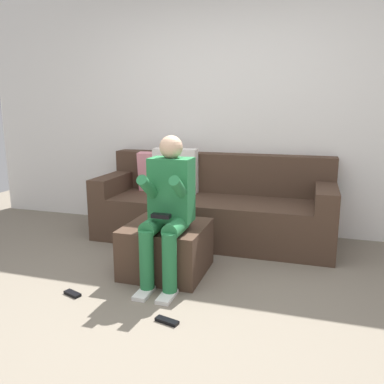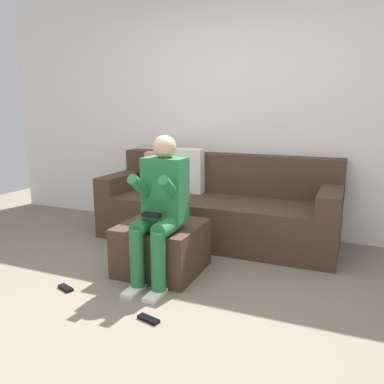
% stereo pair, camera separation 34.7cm
% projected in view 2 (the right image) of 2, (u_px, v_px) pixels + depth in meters
% --- Properties ---
extents(ground_plane, '(7.82, 7.82, 0.00)m').
position_uv_depth(ground_plane, '(138.00, 319.00, 2.53)').
color(ground_plane, slate).
extents(wall_back, '(6.02, 0.10, 2.63)m').
position_uv_depth(wall_back, '(237.00, 111.00, 4.20)').
color(wall_back, white).
rests_on(wall_back, ground_plane).
extents(couch_sectional, '(2.40, 0.86, 0.92)m').
position_uv_depth(couch_sectional, '(216.00, 207.00, 4.06)').
color(couch_sectional, '#473326').
rests_on(couch_sectional, ground_plane).
extents(ottoman, '(0.64, 0.63, 0.41)m').
position_uv_depth(ottoman, '(162.00, 248.00, 3.25)').
color(ottoman, '#473326').
rests_on(ottoman, ground_plane).
extents(person_seated, '(0.33, 0.58, 1.14)m').
position_uv_depth(person_seated, '(160.00, 204.00, 2.98)').
color(person_seated, '#26723F').
rests_on(person_seated, ground_plane).
extents(remote_near_ottoman, '(0.17, 0.09, 0.02)m').
position_uv_depth(remote_near_ottoman, '(149.00, 319.00, 2.51)').
color(remote_near_ottoman, black).
rests_on(remote_near_ottoman, ground_plane).
extents(remote_by_storage_bin, '(0.15, 0.10, 0.02)m').
position_uv_depth(remote_by_storage_bin, '(66.00, 288.00, 2.95)').
color(remote_by_storage_bin, black).
rests_on(remote_by_storage_bin, ground_plane).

